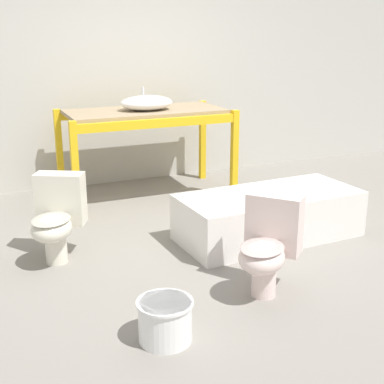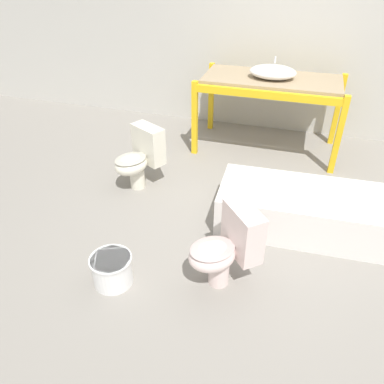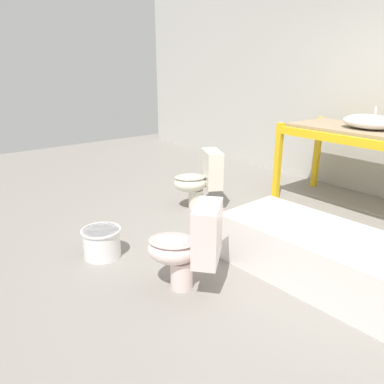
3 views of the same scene
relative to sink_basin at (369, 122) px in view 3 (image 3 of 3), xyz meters
name	(u,v)px [view 3 (image 3 of 3)]	position (x,y,z in m)	size (l,w,h in m)	color
ground_plane	(284,252)	(0.11, -1.47, -1.07)	(12.00, 12.00, 0.00)	gray
shelving_rack	(367,141)	(0.00, 0.04, -0.22)	(1.85, 0.92, 0.98)	yellow
sink_basin	(369,122)	(0.00, 0.00, 0.00)	(0.58, 0.42, 0.24)	white
bathtub_main	(324,253)	(0.59, -1.62, -0.82)	(1.68, 0.80, 0.43)	white
toilet_near	(201,178)	(-1.26, -1.35, -0.69)	(0.57, 0.65, 0.70)	silver
toilet_far	(189,244)	(0.02, -2.53, -0.69)	(0.65, 0.63, 0.70)	silver
bucket_white	(102,242)	(-0.88, -2.83, -0.92)	(0.35, 0.35, 0.26)	white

